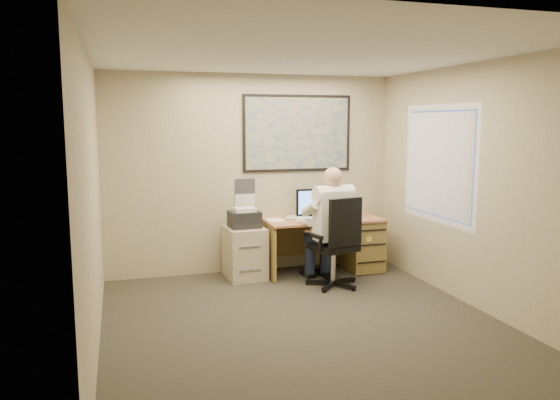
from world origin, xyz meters
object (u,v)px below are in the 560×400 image
object	(u,v)px
filing_cabinet	(245,248)
person	(333,227)
office_chair	(334,261)
desk	(344,239)

from	to	relation	value
filing_cabinet	person	world-z (taller)	person
office_chair	person	xyz separation A→B (m)	(0.01, 0.08, 0.42)
office_chair	person	distance (m)	0.42
desk	office_chair	distance (m)	0.86
person	desk	bearing A→B (deg)	50.12
filing_cabinet	office_chair	bearing A→B (deg)	-40.29
desk	office_chair	world-z (taller)	office_chair
desk	office_chair	size ratio (longest dim) A/B	1.39
person	filing_cabinet	bearing A→B (deg)	140.86
office_chair	person	world-z (taller)	person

